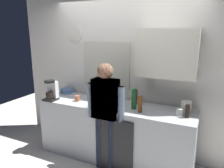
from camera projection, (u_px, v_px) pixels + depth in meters
ground_plane at (106, 168)px, 3.30m from camera, size 8.00×8.00×0.00m
kitchen_counter at (114, 132)px, 3.45m from camera, size 2.44×0.64×0.91m
dishwasher_panel at (114, 147)px, 3.11m from camera, size 0.56×0.02×0.82m
back_wall_assembly at (130, 72)px, 3.54m from camera, size 4.04×0.42×2.60m
coffee_maker at (51, 91)px, 3.56m from camera, size 0.20×0.20×0.33m
bottle_green_wine at (134, 99)px, 3.15m from camera, size 0.07×0.07×0.30m
bottle_clear_soda at (100, 95)px, 3.34m from camera, size 0.09×0.09×0.28m
bottle_amber_beer at (140, 104)px, 3.02m from camera, size 0.06×0.06×0.23m
bottle_olive_oil at (98, 91)px, 3.64m from camera, size 0.06×0.06×0.25m
bottle_dark_sauce at (187, 111)px, 2.83m from camera, size 0.06×0.06×0.18m
bottle_red_vinegar at (135, 97)px, 3.36m from camera, size 0.06×0.06×0.22m
cup_yellow_cup at (117, 108)px, 3.08m from camera, size 0.07×0.07×0.08m
cup_terracotta_mug at (77, 98)px, 3.51m from camera, size 0.08×0.08×0.09m
cup_white_mug at (180, 112)px, 2.91m from camera, size 0.08×0.08×0.10m
mixing_bowl at (67, 91)px, 3.98m from camera, size 0.22×0.22×0.08m
storage_canister at (186, 107)px, 2.99m from camera, size 0.14×0.14×0.17m
person_at_sink at (106, 109)px, 3.07m from camera, size 0.57×0.22×1.60m
person_guest at (106, 109)px, 3.07m from camera, size 0.57×0.22×1.60m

